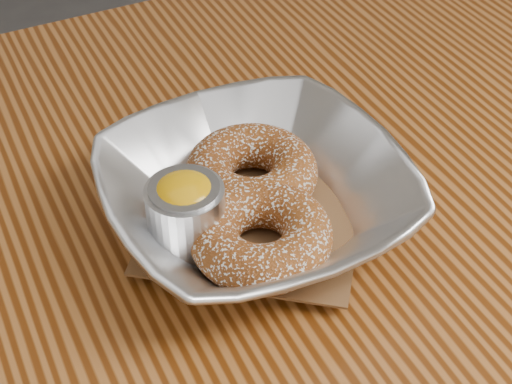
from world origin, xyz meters
name	(u,v)px	position (x,y,z in m)	size (l,w,h in m)	color
table	(292,368)	(0.00, 0.00, 0.65)	(1.20, 0.80, 0.75)	brown
serving_bowl	(256,197)	(0.00, 0.06, 0.78)	(0.21, 0.21, 0.05)	silver
parchment	(256,214)	(0.00, 0.06, 0.76)	(0.14, 0.14, 0.00)	brown
donut_back	(251,172)	(0.01, 0.08, 0.78)	(0.09, 0.09, 0.03)	brown
donut_front	(261,235)	(-0.02, 0.02, 0.78)	(0.09, 0.09, 0.03)	brown
ramekin	(186,213)	(-0.05, 0.05, 0.79)	(0.05, 0.05, 0.06)	silver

